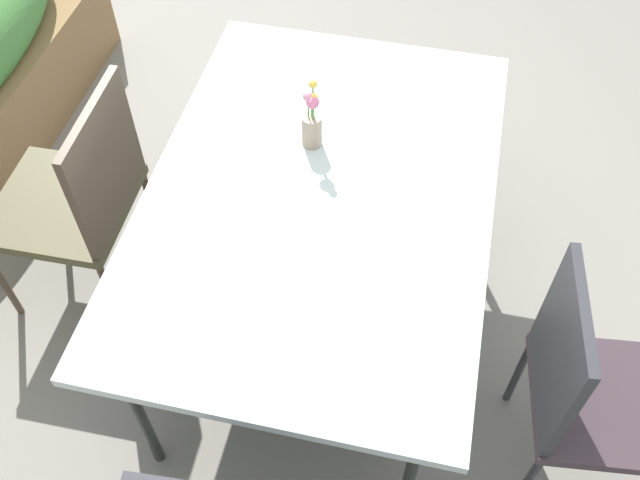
{
  "coord_description": "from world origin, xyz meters",
  "views": [
    {
      "loc": [
        -1.5,
        -0.31,
        2.55
      ],
      "look_at": [
        0.03,
        0.03,
        0.53
      ],
      "focal_mm": 40.28,
      "sensor_mm": 36.0,
      "label": 1
    }
  ],
  "objects_px": {
    "dining_table": "(320,200)",
    "chair_near_left": "(583,386)",
    "flower_vase": "(312,121)",
    "chair_far_side": "(80,194)"
  },
  "relations": [
    {
      "from": "chair_far_side",
      "to": "chair_near_left",
      "type": "height_order",
      "value": "chair_far_side"
    },
    {
      "from": "chair_far_side",
      "to": "flower_vase",
      "type": "xyz_separation_m",
      "value": [
        0.21,
        -0.84,
        0.34
      ]
    },
    {
      "from": "dining_table",
      "to": "chair_near_left",
      "type": "relative_size",
      "value": 1.71
    },
    {
      "from": "chair_far_side",
      "to": "dining_table",
      "type": "bearing_deg",
      "value": -91.01
    },
    {
      "from": "chair_far_side",
      "to": "flower_vase",
      "type": "relative_size",
      "value": 3.63
    },
    {
      "from": "dining_table",
      "to": "chair_near_left",
      "type": "xyz_separation_m",
      "value": [
        -0.38,
        -0.92,
        -0.22
      ]
    },
    {
      "from": "flower_vase",
      "to": "dining_table",
      "type": "bearing_deg",
      "value": -160.3
    },
    {
      "from": "dining_table",
      "to": "flower_vase",
      "type": "bearing_deg",
      "value": 19.7
    },
    {
      "from": "chair_near_left",
      "to": "flower_vase",
      "type": "xyz_separation_m",
      "value": [
        0.59,
        0.99,
        0.37
      ]
    },
    {
      "from": "chair_far_side",
      "to": "chair_near_left",
      "type": "relative_size",
      "value": 1.02
    }
  ]
}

